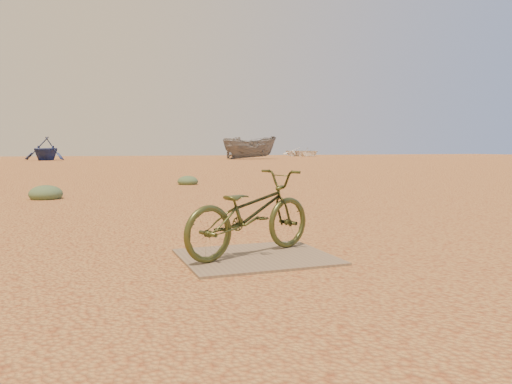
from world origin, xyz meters
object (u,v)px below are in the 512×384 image
object	(u,v)px
boat_far_left	(46,148)
boat_far_right	(303,152)
bicycle	(250,213)
boat_mid_right	(250,148)
plywood_board	(256,257)

from	to	relation	value
boat_far_left	boat_far_right	bearing A→B (deg)	43.09
bicycle	boat_mid_right	world-z (taller)	boat_mid_right
plywood_board	boat_far_left	xyz separation A→B (m)	(-3.62, 39.53, 0.95)
boat_far_left	boat_far_right	size ratio (longest dim) A/B	0.72
plywood_board	boat_mid_right	distance (m)	40.29
bicycle	boat_far_left	distance (m)	39.62
plywood_board	boat_far_left	world-z (taller)	boat_far_left
bicycle	boat_far_right	bearing A→B (deg)	-48.40
plywood_board	bicycle	xyz separation A→B (m)	(-0.03, 0.07, 0.41)
boat_mid_right	boat_far_right	bearing A→B (deg)	-51.01
bicycle	boat_far_right	distance (m)	55.14
boat_mid_right	bicycle	bearing A→B (deg)	152.52
boat_far_left	boat_mid_right	size ratio (longest dim) A/B	0.69
boat_far_left	boat_mid_right	bearing A→B (deg)	18.02
boat_far_left	boat_mid_right	world-z (taller)	boat_mid_right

